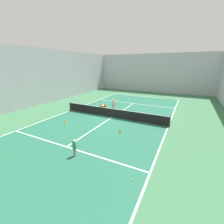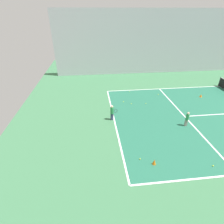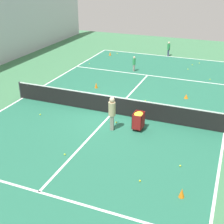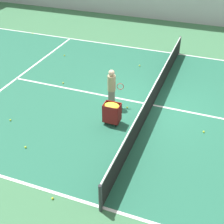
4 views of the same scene
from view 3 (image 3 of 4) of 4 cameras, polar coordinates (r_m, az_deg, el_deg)
ground_plane at (r=16.05m, az=0.00°, el=-0.28°), size 39.12×39.12×0.00m
court_playing_area at (r=16.04m, az=0.00°, el=-0.27°), size 11.06×24.05×0.00m
line_baseline_near at (r=26.93m, az=9.73°, el=10.05°), size 11.06×0.10×0.00m
line_sideline_right at (r=18.64m, az=-15.99°, el=2.48°), size 0.10×24.05×0.00m
line_service_near at (r=21.88m, az=6.51°, el=6.70°), size 11.06×0.10×0.00m
line_service_far at (r=11.11m, az=-13.21°, el=-14.06°), size 11.06×0.10×0.00m
line_centre_service at (r=16.04m, az=0.00°, el=-0.26°), size 0.10×13.23×0.00m
tennis_net at (r=15.83m, az=0.00°, el=1.36°), size 11.36×0.10×0.97m
player_near_baseline at (r=26.86m, az=10.32°, el=11.47°), size 0.33×0.56×1.19m
coach_at_net at (r=14.12m, az=-0.00°, el=0.15°), size 0.39×0.66×1.62m
child_midcourt at (r=22.52m, az=4.05°, el=8.98°), size 0.23×0.23×1.08m
ball_cart at (r=14.30m, az=4.86°, el=-1.07°), size 0.45×0.61×0.86m
training_cone_0 at (r=19.41m, az=-2.91°, el=4.90°), size 0.19×0.19×0.34m
training_cone_1 at (r=26.72m, az=-0.35°, el=10.64°), size 0.19×0.19×0.31m
training_cone_2 at (r=18.34m, az=13.42°, el=2.81°), size 0.24×0.24×0.25m
training_cone_3 at (r=10.78m, az=12.65°, el=-14.22°), size 0.20×0.20×0.35m
tennis_ball_0 at (r=24.33m, az=-4.14°, el=8.79°), size 0.07×0.07×0.07m
tennis_ball_2 at (r=16.27m, az=-12.99°, el=-0.45°), size 0.07×0.07×0.07m
tennis_ball_3 at (r=21.84m, az=17.48°, el=5.72°), size 0.07×0.07×0.07m
tennis_ball_4 at (r=23.63m, az=13.73°, el=7.63°), size 0.07×0.07×0.07m
tennis_ball_5 at (r=17.59m, az=6.12°, el=2.08°), size 0.07×0.07×0.07m
tennis_ball_6 at (r=11.30m, az=5.13°, el=-12.42°), size 0.07×0.07×0.07m
tennis_ball_10 at (r=25.35m, az=15.66°, el=8.60°), size 0.07×0.07×0.07m
tennis_ball_12 at (r=24.81m, az=14.46°, el=8.38°), size 0.07×0.07×0.07m
tennis_ball_15 at (r=27.19m, az=0.98°, el=10.63°), size 0.07×0.07×0.07m
tennis_ball_16 at (r=15.07m, az=0.78°, el=-1.91°), size 0.07×0.07×0.07m
tennis_ball_17 at (r=12.26m, az=12.37°, el=-9.58°), size 0.07×0.07×0.07m
tennis_ball_20 at (r=12.78m, az=-8.63°, el=-7.68°), size 0.07×0.07×0.07m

